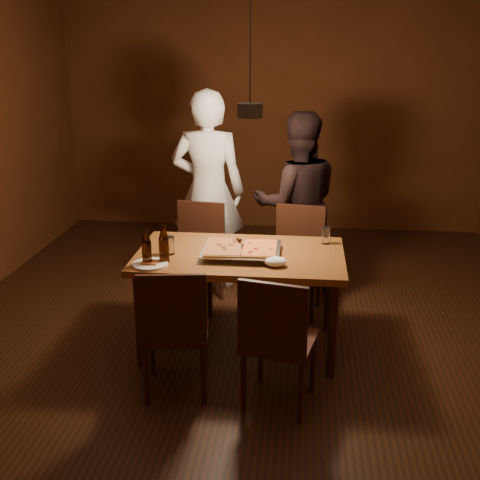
# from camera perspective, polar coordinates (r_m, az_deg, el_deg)

# --- Properties ---
(room_shell) EXTENTS (6.00, 6.00, 6.00)m
(room_shell) POSITION_cam_1_polar(r_m,az_deg,el_deg) (4.35, 0.92, 7.60)
(room_shell) COLOR #341A0E
(room_shell) RESTS_ON ground
(dining_table) EXTENTS (1.50, 0.90, 0.75)m
(dining_table) POSITION_cam_1_polar(r_m,az_deg,el_deg) (4.38, -0.00, -2.16)
(dining_table) COLOR brown
(dining_table) RESTS_ON floor
(chair_far_left) EXTENTS (0.47, 0.47, 0.49)m
(chair_far_left) POSITION_cam_1_polar(r_m,az_deg,el_deg) (5.21, -4.01, -0.46)
(chair_far_left) COLOR #38190F
(chair_far_left) RESTS_ON floor
(chair_far_right) EXTENTS (0.48, 0.48, 0.49)m
(chair_far_right) POSITION_cam_1_polar(r_m,az_deg,el_deg) (5.11, 5.48, -0.86)
(chair_far_right) COLOR #38190F
(chair_far_right) RESTS_ON floor
(chair_near_left) EXTENTS (0.48, 0.48, 0.49)m
(chair_near_left) POSITION_cam_1_polar(r_m,az_deg,el_deg) (3.83, -6.27, -7.69)
(chair_near_left) COLOR #38190F
(chair_near_left) RESTS_ON floor
(chair_near_right) EXTENTS (0.50, 0.50, 0.49)m
(chair_near_right) POSITION_cam_1_polar(r_m,az_deg,el_deg) (3.68, 3.49, -8.69)
(chair_near_right) COLOR #38190F
(chair_near_right) RESTS_ON floor
(pizza_tray) EXTENTS (0.55, 0.46, 0.05)m
(pizza_tray) POSITION_cam_1_polar(r_m,az_deg,el_deg) (4.31, 0.16, -1.10)
(pizza_tray) COLOR silver
(pizza_tray) RESTS_ON dining_table
(pizza_meat) EXTENTS (0.29, 0.43, 0.02)m
(pizza_meat) POSITION_cam_1_polar(r_m,az_deg,el_deg) (4.31, -1.53, -0.65)
(pizza_meat) COLOR maroon
(pizza_meat) RESTS_ON pizza_tray
(pizza_cheese) EXTENTS (0.25, 0.39, 0.02)m
(pizza_cheese) POSITION_cam_1_polar(r_m,az_deg,el_deg) (4.28, 1.85, -0.78)
(pizza_cheese) COLOR gold
(pizza_cheese) RESTS_ON pizza_tray
(spatula) EXTENTS (0.17, 0.26, 0.04)m
(spatula) POSITION_cam_1_polar(r_m,az_deg,el_deg) (4.31, 0.31, -0.59)
(spatula) COLOR silver
(spatula) RESTS_ON pizza_tray
(beer_bottle_a) EXTENTS (0.07, 0.07, 0.25)m
(beer_bottle_a) POSITION_cam_1_polar(r_m,az_deg,el_deg) (4.14, -8.85, -0.66)
(beer_bottle_a) COLOR black
(beer_bottle_a) RESTS_ON dining_table
(beer_bottle_b) EXTENTS (0.07, 0.07, 0.27)m
(beer_bottle_b) POSITION_cam_1_polar(r_m,az_deg,el_deg) (4.16, -7.24, -0.37)
(beer_bottle_b) COLOR black
(beer_bottle_b) RESTS_ON dining_table
(water_glass_left) EXTENTS (0.08, 0.08, 0.13)m
(water_glass_left) POSITION_cam_1_polar(r_m,az_deg,el_deg) (4.35, -6.77, -0.52)
(water_glass_left) COLOR silver
(water_glass_left) RESTS_ON dining_table
(water_glass_right) EXTENTS (0.06, 0.06, 0.13)m
(water_glass_right) POSITION_cam_1_polar(r_m,az_deg,el_deg) (4.59, 8.14, 0.43)
(water_glass_right) COLOR silver
(water_glass_right) RESTS_ON dining_table
(plate_slice) EXTENTS (0.24, 0.24, 0.03)m
(plate_slice) POSITION_cam_1_polar(r_m,az_deg,el_deg) (4.16, -8.52, -2.26)
(plate_slice) COLOR white
(plate_slice) RESTS_ON dining_table
(napkin) EXTENTS (0.15, 0.12, 0.06)m
(napkin) POSITION_cam_1_polar(r_m,az_deg,el_deg) (4.10, 3.37, -2.06)
(napkin) COLOR white
(napkin) RESTS_ON dining_table
(diner_white) EXTENTS (0.68, 0.45, 1.83)m
(diner_white) POSITION_cam_1_polar(r_m,az_deg,el_deg) (5.49, -3.04, 4.64)
(diner_white) COLOR white
(diner_white) RESTS_ON floor
(diner_dark) EXTENTS (0.90, 0.75, 1.65)m
(diner_dark) POSITION_cam_1_polar(r_m,az_deg,el_deg) (5.42, 5.44, 3.41)
(diner_dark) COLOR black
(diner_dark) RESTS_ON floor
(pendant_lamp) EXTENTS (0.18, 0.18, 1.10)m
(pendant_lamp) POSITION_cam_1_polar(r_m,az_deg,el_deg) (4.30, 0.95, 12.33)
(pendant_lamp) COLOR black
(pendant_lamp) RESTS_ON ceiling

